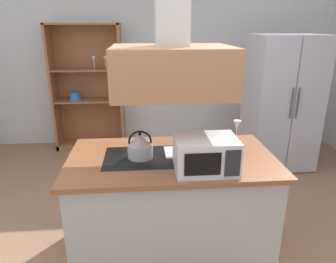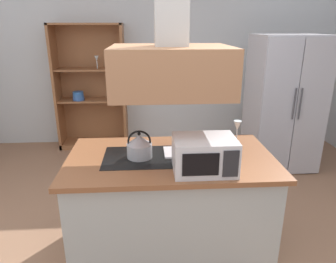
# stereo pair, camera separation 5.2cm
# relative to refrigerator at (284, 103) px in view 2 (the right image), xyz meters

# --- Properties ---
(ground_plane) EXTENTS (7.80, 7.80, 0.00)m
(ground_plane) POSITION_rel_refrigerator_xyz_m (-1.70, -1.82, -0.91)
(ground_plane) COLOR #91684D
(wall_back) EXTENTS (6.00, 0.12, 2.70)m
(wall_back) POSITION_rel_refrigerator_xyz_m (-1.70, 1.18, 0.44)
(wall_back) COLOR silver
(wall_back) RESTS_ON ground
(kitchen_island) EXTENTS (1.72, 0.98, 0.90)m
(kitchen_island) POSITION_rel_refrigerator_xyz_m (-1.69, -1.68, -0.46)
(kitchen_island) COLOR #AEB5AF
(kitchen_island) RESTS_ON ground
(range_hood) EXTENTS (0.90, 0.70, 1.27)m
(range_hood) POSITION_rel_refrigerator_xyz_m (-1.69, -1.68, 0.82)
(range_hood) COLOR #AE774F
(refrigerator) EXTENTS (0.90, 0.78, 1.83)m
(refrigerator) POSITION_rel_refrigerator_xyz_m (0.00, 0.00, 0.00)
(refrigerator) COLOR #B6B3B9
(refrigerator) RESTS_ON ground
(dish_cabinet) EXTENTS (1.10, 0.40, 1.97)m
(dish_cabinet) POSITION_rel_refrigerator_xyz_m (-2.78, 0.97, -0.04)
(dish_cabinet) COLOR #915B37
(dish_cabinet) RESTS_ON ground
(kettle) EXTENTS (0.21, 0.21, 0.23)m
(kettle) POSITION_rel_refrigerator_xyz_m (-1.95, -1.68, 0.09)
(kettle) COLOR #AEB1B7
(kettle) RESTS_ON kitchen_island
(cutting_board) EXTENTS (0.34, 0.24, 0.02)m
(cutting_board) POSITION_rel_refrigerator_xyz_m (-1.57, -1.62, -0.00)
(cutting_board) COLOR white
(cutting_board) RESTS_ON kitchen_island
(microwave) EXTENTS (0.46, 0.35, 0.26)m
(microwave) POSITION_rel_refrigerator_xyz_m (-1.46, -1.96, 0.12)
(microwave) COLOR silver
(microwave) RESTS_ON kitchen_island
(wine_glass_on_counter) EXTENTS (0.08, 0.08, 0.21)m
(wine_glass_on_counter) POSITION_rel_refrigerator_xyz_m (-1.05, -1.38, 0.14)
(wine_glass_on_counter) COLOR silver
(wine_glass_on_counter) RESTS_ON kitchen_island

